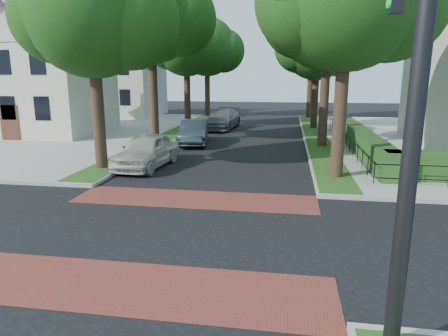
{
  "coord_description": "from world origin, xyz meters",
  "views": [
    {
      "loc": [
        3.3,
        -10.67,
        4.5
      ],
      "look_at": [
        1.34,
        1.65,
        1.6
      ],
      "focal_mm": 32.0,
      "sensor_mm": 36.0,
      "label": 1
    }
  ],
  "objects_px": {
    "traffic_signal": "(401,61)",
    "parked_car_rear": "(222,119)",
    "parked_car_middle": "(194,132)",
    "parked_car_front": "(147,151)"
  },
  "relations": [
    {
      "from": "parked_car_middle",
      "to": "parked_car_rear",
      "type": "xyz_separation_m",
      "value": [
        0.54,
        8.08,
        0.04
      ]
    },
    {
      "from": "parked_car_middle",
      "to": "parked_car_rear",
      "type": "distance_m",
      "value": 8.1
    },
    {
      "from": "parked_car_middle",
      "to": "traffic_signal",
      "type": "bearing_deg",
      "value": -77.7
    },
    {
      "from": "parked_car_front",
      "to": "parked_car_rear",
      "type": "bearing_deg",
      "value": 89.68
    },
    {
      "from": "parked_car_front",
      "to": "traffic_signal",
      "type": "bearing_deg",
      "value": -51.2
    },
    {
      "from": "traffic_signal",
      "to": "parked_car_middle",
      "type": "bearing_deg",
      "value": 111.53
    },
    {
      "from": "traffic_signal",
      "to": "parked_car_rear",
      "type": "height_order",
      "value": "traffic_signal"
    },
    {
      "from": "parked_car_middle",
      "to": "parked_car_rear",
      "type": "height_order",
      "value": "parked_car_rear"
    },
    {
      "from": "traffic_signal",
      "to": "parked_car_rear",
      "type": "bearing_deg",
      "value": 104.55
    },
    {
      "from": "parked_car_middle",
      "to": "parked_car_rear",
      "type": "bearing_deg",
      "value": 76.93
    }
  ]
}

